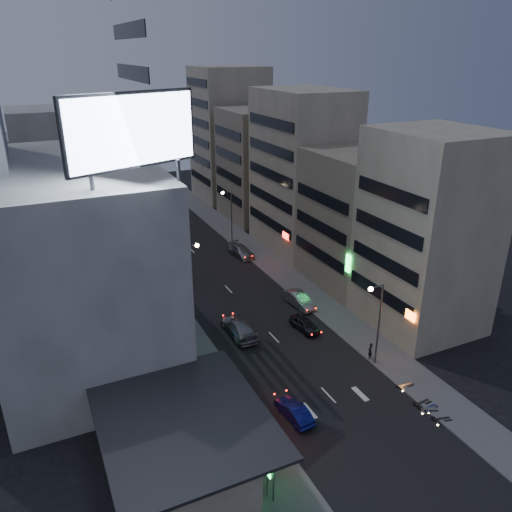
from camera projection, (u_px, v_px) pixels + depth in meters
ground at (357, 425)px, 38.28m from camera, size 180.00×180.00×0.00m
sidewalk_left at (155, 288)px, 60.20m from camera, size 4.00×120.00×0.12m
sidewalk_right at (273, 265)px, 66.48m from camera, size 4.00×120.00×0.12m
food_court at (172, 444)px, 33.73m from camera, size 11.00×13.00×3.88m
white_building at (77, 262)px, 44.87m from camera, size 14.00×24.00×18.00m
shophouse_near at (427, 233)px, 49.13m from camera, size 10.00×11.00×20.00m
shophouse_mid at (360, 218)px, 59.71m from camera, size 11.00×12.00×16.00m
shophouse_far at (302, 172)px, 69.23m from camera, size 10.00×14.00×22.00m
far_left_a at (64, 186)px, 65.98m from camera, size 11.00×10.00×20.00m
far_left_b at (55, 183)px, 77.61m from camera, size 12.00×10.00×15.00m
far_right_a at (259, 165)px, 82.73m from camera, size 11.00×12.00×18.00m
far_right_b at (229, 134)px, 93.48m from camera, size 12.00×12.00×24.00m
billboard at (133, 131)px, 33.22m from camera, size 9.52×3.75×6.20m
street_lamp_right_near at (377, 313)px, 43.57m from camera, size 1.60×0.44×8.02m
street_lamp_left at (190, 269)px, 52.30m from camera, size 1.60×0.44×8.02m
street_lamp_right_far at (229, 209)px, 71.99m from camera, size 1.60×0.44×8.02m
parked_car_right_near at (305, 324)px, 51.07m from camera, size 2.05×4.03×1.31m
parked_car_right_mid at (299, 300)px, 55.91m from camera, size 1.98×4.74×1.52m
parked_car_left at (173, 272)px, 63.07m from camera, size 2.70×5.25×1.42m
parked_car_right_far at (241, 251)px, 69.49m from camera, size 2.56×5.25×1.47m
road_car_blue at (294, 411)px, 38.80m from camera, size 1.64×4.04×1.30m
road_car_silver at (239, 327)px, 50.15m from camera, size 2.49×5.83×1.68m
person at (370, 351)px, 46.09m from camera, size 0.71×0.62×1.62m
scooter_black_a at (450, 411)px, 38.82m from camera, size 1.07×1.96×1.14m
scooter_silver_a at (437, 402)px, 39.80m from camera, size 1.33×1.93×1.13m
scooter_blue at (435, 398)px, 40.27m from camera, size 0.64×1.71×1.03m
scooter_black_b at (428, 393)px, 40.82m from camera, size 0.82×1.98×1.18m
scooter_silver_b at (411, 377)px, 42.82m from camera, size 0.68×1.85×1.12m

